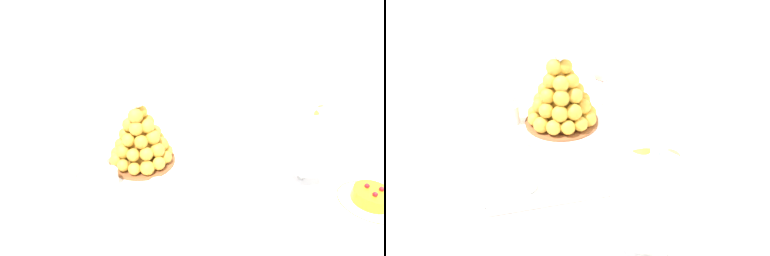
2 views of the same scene
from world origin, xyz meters
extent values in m
cylinder|color=brown|center=(-0.62, 0.39, 0.36)|extent=(0.04, 0.04, 0.72)
cylinder|color=brown|center=(0.62, 0.39, 0.36)|extent=(0.04, 0.04, 0.72)
cube|color=brown|center=(0.00, 0.00, 0.73)|extent=(1.37, 0.91, 0.02)
cube|color=white|center=(0.00, 0.00, 0.74)|extent=(1.43, 0.97, 0.00)
cube|color=white|center=(0.00, 0.48, 0.56)|extent=(1.43, 0.01, 0.35)
cube|color=white|center=(-0.71, 0.00, 0.56)|extent=(0.01, 0.97, 0.35)
cube|color=white|center=(-0.18, -0.03, 0.75)|extent=(0.64, 0.42, 0.01)
cube|color=white|center=(-0.18, -0.24, 0.76)|extent=(0.64, 0.01, 0.02)
cube|color=white|center=(-0.18, 0.18, 0.76)|extent=(0.64, 0.01, 0.02)
cube|color=white|center=(-0.50, -0.03, 0.76)|extent=(0.01, 0.42, 0.02)
cube|color=white|center=(0.14, -0.03, 0.76)|extent=(0.01, 0.42, 0.02)
cylinder|color=white|center=(-0.18, -0.03, 0.75)|extent=(0.38, 0.38, 0.00)
cylinder|color=brown|center=(-0.22, 0.02, 0.76)|extent=(0.23, 0.23, 0.01)
cone|color=#B7822A|center=(-0.22, 0.02, 0.86)|extent=(0.15, 0.15, 0.19)
sphere|color=gold|center=(-0.13, 0.02, 0.79)|extent=(0.04, 0.04, 0.04)
sphere|color=gold|center=(-0.14, 0.06, 0.79)|extent=(0.04, 0.04, 0.04)
sphere|color=gold|center=(-0.17, 0.09, 0.78)|extent=(0.05, 0.05, 0.05)
sphere|color=gold|center=(-0.21, 0.10, 0.78)|extent=(0.04, 0.04, 0.04)
sphere|color=gold|center=(-0.25, 0.10, 0.79)|extent=(0.05, 0.05, 0.05)
sphere|color=gold|center=(-0.28, 0.08, 0.79)|extent=(0.04, 0.04, 0.04)
sphere|color=gold|center=(-0.30, 0.04, 0.79)|extent=(0.05, 0.05, 0.05)
sphere|color=gold|center=(-0.30, 0.00, 0.79)|extent=(0.04, 0.04, 0.04)
sphere|color=gold|center=(-0.28, -0.04, 0.79)|extent=(0.05, 0.05, 0.05)
sphere|color=gold|center=(-0.25, -0.06, 0.79)|extent=(0.04, 0.04, 0.04)
sphere|color=gold|center=(-0.21, -0.07, 0.78)|extent=(0.04, 0.04, 0.04)
sphere|color=gold|center=(-0.17, -0.05, 0.78)|extent=(0.05, 0.05, 0.05)
sphere|color=gold|center=(-0.14, -0.02, 0.79)|extent=(0.04, 0.04, 0.04)
sphere|color=gold|center=(-0.15, 0.04, 0.82)|extent=(0.05, 0.05, 0.05)
sphere|color=gold|center=(-0.18, 0.08, 0.82)|extent=(0.05, 0.05, 0.05)
sphere|color=gold|center=(-0.22, 0.09, 0.83)|extent=(0.05, 0.05, 0.05)
sphere|color=gold|center=(-0.26, 0.07, 0.82)|extent=(0.05, 0.05, 0.05)
sphere|color=gold|center=(-0.28, 0.04, 0.82)|extent=(0.04, 0.04, 0.04)
sphere|color=gold|center=(-0.28, 0.00, 0.82)|extent=(0.05, 0.05, 0.05)
sphere|color=gold|center=(-0.26, -0.04, 0.82)|extent=(0.05, 0.05, 0.05)
sphere|color=gold|center=(-0.22, -0.05, 0.82)|extent=(0.04, 0.04, 0.04)
sphere|color=gold|center=(-0.18, -0.04, 0.83)|extent=(0.04, 0.04, 0.04)
sphere|color=gold|center=(-0.15, 0.00, 0.82)|extent=(0.05, 0.05, 0.05)
sphere|color=gold|center=(-0.18, 0.05, 0.86)|extent=(0.05, 0.05, 0.05)
sphere|color=gold|center=(-0.22, 0.07, 0.86)|extent=(0.04, 0.04, 0.04)
sphere|color=gold|center=(-0.26, 0.05, 0.86)|extent=(0.04, 0.04, 0.04)
sphere|color=gold|center=(-0.27, 0.01, 0.86)|extent=(0.04, 0.04, 0.04)
sphere|color=gold|center=(-0.24, -0.03, 0.86)|extent=(0.04, 0.04, 0.04)
sphere|color=gold|center=(-0.20, -0.03, 0.86)|extent=(0.04, 0.04, 0.04)
sphere|color=gold|center=(-0.17, 0.01, 0.86)|extent=(0.05, 0.05, 0.05)
sphere|color=gold|center=(-0.20, 0.05, 0.90)|extent=(0.05, 0.05, 0.05)
sphere|color=gold|center=(-0.24, 0.04, 0.90)|extent=(0.05, 0.05, 0.05)
sphere|color=gold|center=(-0.25, 0.01, 0.90)|extent=(0.05, 0.05, 0.05)
sphere|color=gold|center=(-0.22, -0.01, 0.90)|extent=(0.05, 0.05, 0.05)
sphere|color=gold|center=(-0.19, 0.01, 0.90)|extent=(0.05, 0.05, 0.05)
sphere|color=gold|center=(-0.22, 0.03, 0.94)|extent=(0.04, 0.04, 0.04)
sphere|color=gold|center=(-0.22, 0.00, 0.94)|extent=(0.05, 0.05, 0.05)
sphere|color=white|center=(-0.22, 0.02, 0.98)|extent=(0.04, 0.04, 0.04)
cylinder|color=silver|center=(-0.41, -0.13, 0.78)|extent=(0.05, 0.05, 0.06)
cylinder|color=brown|center=(-0.41, -0.13, 0.77)|extent=(0.05, 0.05, 0.02)
cylinder|color=#8C603D|center=(-0.41, -0.13, 0.79)|extent=(0.05, 0.05, 0.02)
sphere|color=brown|center=(-0.41, -0.14, 0.80)|extent=(0.01, 0.01, 0.01)
cylinder|color=silver|center=(-0.26, -0.13, 0.78)|extent=(0.05, 0.05, 0.06)
cylinder|color=#F4EAC6|center=(-0.26, -0.13, 0.77)|extent=(0.05, 0.05, 0.02)
cylinder|color=white|center=(-0.26, -0.13, 0.79)|extent=(0.05, 0.05, 0.02)
sphere|color=brown|center=(-0.25, -0.13, 0.80)|extent=(0.01, 0.01, 0.01)
cylinder|color=silver|center=(-0.10, -0.14, 0.78)|extent=(0.06, 0.06, 0.05)
cylinder|color=#F4EAC6|center=(-0.10, -0.14, 0.77)|extent=(0.05, 0.05, 0.02)
cylinder|color=white|center=(-0.10, -0.14, 0.78)|extent=(0.05, 0.05, 0.02)
sphere|color=brown|center=(-0.09, -0.14, 0.79)|extent=(0.02, 0.02, 0.02)
cylinder|color=silver|center=(0.06, -0.13, 0.78)|extent=(0.06, 0.06, 0.05)
cylinder|color=gold|center=(0.06, -0.13, 0.77)|extent=(0.05, 0.05, 0.02)
cylinder|color=#EAC166|center=(0.06, -0.13, 0.78)|extent=(0.05, 0.05, 0.02)
sphere|color=brown|center=(0.07, -0.13, 0.79)|extent=(0.02, 0.02, 0.02)
cylinder|color=white|center=(-0.37, -0.01, 0.77)|extent=(0.10, 0.10, 0.02)
cylinder|color=#F2CC59|center=(-0.37, -0.01, 0.78)|extent=(0.09, 0.09, 0.00)
cylinder|color=white|center=(0.31, 0.07, 0.75)|extent=(0.11, 0.11, 0.01)
cylinder|color=white|center=(0.31, 0.07, 0.78)|extent=(0.02, 0.02, 0.05)
cylinder|color=white|center=(0.31, 0.07, 0.90)|extent=(0.14, 0.14, 0.19)
cylinder|color=#72B2E0|center=(0.34, 0.06, 0.82)|extent=(0.05, 0.05, 0.04)
cylinder|color=pink|center=(0.30, 0.10, 0.82)|extent=(0.07, 0.04, 0.07)
cylinder|color=#72B2E0|center=(0.31, 0.06, 0.82)|extent=(0.05, 0.05, 0.02)
cylinder|color=#E54C47|center=(0.33, 0.09, 0.85)|extent=(0.05, 0.05, 0.05)
cylinder|color=#F9A54C|center=(0.30, 0.09, 0.85)|extent=(0.06, 0.05, 0.05)
cylinder|color=pink|center=(0.29, 0.06, 0.85)|extent=(0.05, 0.05, 0.03)
cylinder|color=#F9A54C|center=(0.32, 0.06, 0.85)|extent=(0.06, 0.05, 0.05)
cylinder|color=#9ED860|center=(0.32, 0.08, 0.87)|extent=(0.05, 0.05, 0.05)
cylinder|color=#72B2E0|center=(0.28, 0.06, 0.87)|extent=(0.04, 0.05, 0.03)
cylinder|color=pink|center=(0.31, 0.06, 0.87)|extent=(0.06, 0.06, 0.05)
cylinder|color=#9ED860|center=(0.31, 0.10, 0.89)|extent=(0.05, 0.05, 0.05)
cylinder|color=#E54C47|center=(0.29, 0.05, 0.89)|extent=(0.06, 0.05, 0.06)
cylinder|color=yellow|center=(0.33, 0.06, 0.89)|extent=(0.06, 0.05, 0.06)
cylinder|color=#9ED860|center=(0.29, 0.09, 0.91)|extent=(0.06, 0.05, 0.05)
cylinder|color=#72B2E0|center=(0.28, 0.04, 0.91)|extent=(0.06, 0.05, 0.06)
cylinder|color=#D199D8|center=(0.32, 0.05, 0.91)|extent=(0.05, 0.05, 0.05)
cylinder|color=brown|center=(0.32, 0.09, 0.91)|extent=(0.06, 0.05, 0.06)
cylinder|color=brown|center=(0.28, 0.08, 0.93)|extent=(0.05, 0.05, 0.04)
cylinder|color=#9ED860|center=(0.31, 0.06, 0.93)|extent=(0.07, 0.05, 0.07)
cylinder|color=#72B2E0|center=(0.34, 0.07, 0.93)|extent=(0.06, 0.05, 0.06)
cylinder|color=#72B2E0|center=(0.31, 0.09, 0.93)|extent=(0.06, 0.05, 0.06)
cylinder|color=pink|center=(0.29, 0.06, 0.96)|extent=(0.06, 0.05, 0.06)
cylinder|color=brown|center=(0.32, 0.06, 0.96)|extent=(0.06, 0.05, 0.06)
cylinder|color=pink|center=(0.31, 0.09, 0.96)|extent=(0.05, 0.05, 0.04)
cylinder|color=yellow|center=(0.31, 0.05, 0.98)|extent=(0.05, 0.05, 0.05)
cylinder|color=#72B2E0|center=(0.32, 0.06, 0.98)|extent=(0.07, 0.05, 0.06)
cylinder|color=brown|center=(0.33, 0.09, 0.98)|extent=(0.06, 0.05, 0.05)
cylinder|color=#72B2E0|center=(0.29, 0.09, 0.98)|extent=(0.05, 0.05, 0.05)
cylinder|color=white|center=(0.51, 0.01, 0.75)|extent=(0.19, 0.19, 0.01)
torus|color=gold|center=(0.51, 0.01, 0.75)|extent=(0.19, 0.19, 0.00)
cylinder|color=orange|center=(0.51, 0.01, 0.77)|extent=(0.11, 0.11, 0.04)
sphere|color=#A51923|center=(0.53, 0.02, 0.80)|extent=(0.01, 0.01, 0.01)
sphere|color=#A51923|center=(0.49, 0.02, 0.80)|extent=(0.01, 0.01, 0.01)
sphere|color=#A51923|center=(0.50, -0.01, 0.80)|extent=(0.01, 0.01, 0.01)
cylinder|color=silver|center=(-0.30, 0.17, 0.75)|extent=(0.06, 0.06, 0.00)
cylinder|color=silver|center=(-0.30, 0.17, 0.80)|extent=(0.01, 0.01, 0.10)
sphere|color=silver|center=(-0.30, 0.17, 0.88)|extent=(0.07, 0.07, 0.07)
cylinder|color=maroon|center=(-0.30, 0.17, 0.87)|extent=(0.05, 0.05, 0.03)
camera|label=1|loc=(0.20, -0.83, 1.39)|focal=30.08mm
camera|label=2|loc=(0.86, -0.20, 1.40)|focal=38.52mm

